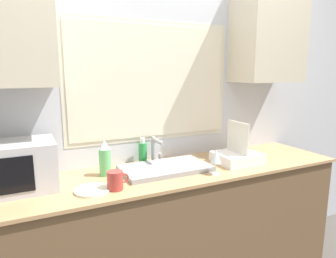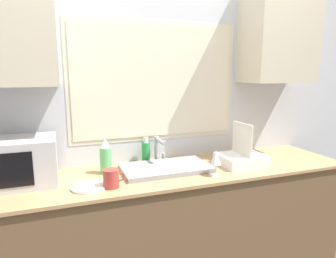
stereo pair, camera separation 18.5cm
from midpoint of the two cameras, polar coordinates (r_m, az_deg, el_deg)
countertop at (r=2.14m, az=-2.36°, el=-19.50°), size 2.43×0.60×0.91m
wall_back at (r=2.11m, az=-5.58°, el=7.16°), size 6.00×0.38×2.60m
sink_basin at (r=1.95m, az=-3.27°, el=-7.48°), size 0.56×0.32×0.03m
faucet at (r=2.07m, az=-4.90°, el=-3.60°), size 0.08×0.18×0.18m
microwave at (r=1.85m, az=-30.63°, el=-6.31°), size 0.47×0.32×0.26m
dish_rack at (r=2.14m, az=10.63°, el=-5.03°), size 0.30×0.25×0.29m
spray_bottle at (r=1.89m, az=-14.72°, el=-5.49°), size 0.07×0.07×0.22m
soap_bottle at (r=2.10m, az=-7.35°, el=-4.43°), size 0.06×0.06×0.18m
mug_near_sink at (r=1.68m, az=-13.17°, el=-9.56°), size 0.12×0.09×0.10m
wine_glass at (r=1.86m, az=6.30°, el=-5.29°), size 0.07×0.07×0.16m
small_plate at (r=1.70m, az=-17.34°, el=-11.12°), size 0.19×0.19×0.01m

